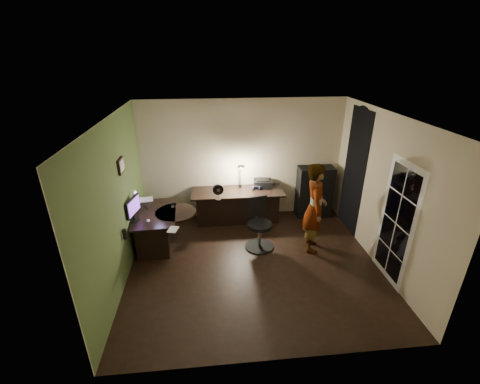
{
  "coord_description": "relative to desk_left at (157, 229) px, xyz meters",
  "views": [
    {
      "loc": [
        -0.75,
        -4.79,
        3.65
      ],
      "look_at": [
        -0.15,
        1.05,
        1.0
      ],
      "focal_mm": 24.0,
      "sensor_mm": 36.0,
      "label": 1
    }
  ],
  "objects": [
    {
      "name": "wall_back",
      "position": [
        1.83,
        1.18,
        0.98
      ],
      "size": [
        4.5,
        0.01,
        2.7
      ],
      "primitive_type": "cube",
      "color": "tan",
      "rests_on": "floor"
    },
    {
      "name": "ceiling",
      "position": [
        1.83,
        -0.83,
        2.34
      ],
      "size": [
        4.5,
        4.0,
        0.01
      ],
      "primitive_type": "cube",
      "color": "silver",
      "rests_on": "floor"
    },
    {
      "name": "notepad",
      "position": [
        0.4,
        -0.67,
        0.37
      ],
      "size": [
        0.21,
        0.25,
        0.01
      ],
      "primitive_type": "cube",
      "rotation": [
        0.0,
        0.0,
        -0.25
      ],
      "color": "silver",
      "rests_on": "desk_left"
    },
    {
      "name": "wall_left",
      "position": [
        -0.42,
        -0.83,
        0.98
      ],
      "size": [
        0.01,
        4.0,
        2.7
      ],
      "primitive_type": "cube",
      "color": "tan",
      "rests_on": "floor"
    },
    {
      "name": "desk_fan",
      "position": [
        1.25,
        0.4,
        0.57
      ],
      "size": [
        0.24,
        0.15,
        0.35
      ],
      "primitive_type": "cube",
      "rotation": [
        0.0,
        0.0,
        0.12
      ],
      "color": "black",
      "rests_on": "desk_right"
    },
    {
      "name": "headphones",
      "position": [
        2.1,
        0.82,
        0.44
      ],
      "size": [
        0.21,
        0.15,
        0.09
      ],
      "primitive_type": "cube",
      "rotation": [
        0.0,
        0.0,
        -0.39
      ],
      "color": "navy",
      "rests_on": "desk_right"
    },
    {
      "name": "arched_doorway",
      "position": [
        4.07,
        0.32,
        0.93
      ],
      "size": [
        0.01,
        0.9,
        2.6
      ],
      "primitive_type": "cube",
      "color": "black",
      "rests_on": "floor"
    },
    {
      "name": "cabinet",
      "position": [
        3.49,
        0.95,
        0.23
      ],
      "size": [
        0.8,
        0.41,
        1.2
      ],
      "primitive_type": "cube",
      "rotation": [
        0.0,
        0.0,
        -0.02
      ],
      "color": "black",
      "rests_on": "floor"
    },
    {
      "name": "wall_right",
      "position": [
        4.08,
        -0.83,
        0.98
      ],
      "size": [
        0.01,
        4.0,
        2.7
      ],
      "primitive_type": "cube",
      "color": "tan",
      "rests_on": "floor"
    },
    {
      "name": "mouse",
      "position": [
        -0.07,
        -0.33,
        0.38
      ],
      "size": [
        0.06,
        0.1,
        0.04
      ],
      "primitive_type": "ellipsoid",
      "rotation": [
        0.0,
        0.0,
        -0.02
      ],
      "color": "silver",
      "rests_on": "desk_left"
    },
    {
      "name": "monitor",
      "position": [
        -0.34,
        -0.27,
        0.53
      ],
      "size": [
        0.21,
        0.51,
        0.33
      ],
      "primitive_type": "cube",
      "rotation": [
        0.0,
        0.0,
        -0.23
      ],
      "color": "black",
      "rests_on": "desk_left"
    },
    {
      "name": "french_door",
      "position": [
        4.07,
        -1.38,
        0.68
      ],
      "size": [
        0.02,
        0.92,
        2.1
      ],
      "primitive_type": "cube",
      "color": "white",
      "rests_on": "floor"
    },
    {
      "name": "desk_left",
      "position": [
        0.0,
        0.0,
        0.0
      ],
      "size": [
        0.85,
        1.32,
        0.74
      ],
      "primitive_type": "cube",
      "rotation": [
        0.0,
        0.0,
        0.05
      ],
      "color": "black",
      "rests_on": "floor"
    },
    {
      "name": "laptop",
      "position": [
        -0.24,
        0.38,
        0.59
      ],
      "size": [
        0.39,
        0.37,
        0.23
      ],
      "primitive_type": "cube",
      "rotation": [
        0.0,
        0.0,
        0.16
      ],
      "color": "silver",
      "rests_on": "laptop_stand"
    },
    {
      "name": "speaker",
      "position": [
        -0.36,
        -0.88,
        0.45
      ],
      "size": [
        0.07,
        0.07,
        0.17
      ],
      "primitive_type": "cylinder",
      "rotation": [
        0.0,
        0.0,
        -0.05
      ],
      "color": "black",
      "rests_on": "desk_left"
    },
    {
      "name": "green_wall_overlay",
      "position": [
        -0.41,
        -0.83,
        0.98
      ],
      "size": [
        0.0,
        4.0,
        2.7
      ],
      "primitive_type": "cube",
      "color": "#485E2C",
      "rests_on": "floor"
    },
    {
      "name": "person",
      "position": [
        3.04,
        -0.4,
        0.52
      ],
      "size": [
        0.54,
        0.71,
        1.77
      ],
      "primitive_type": "imported",
      "rotation": [
        0.0,
        0.0,
        1.37
      ],
      "color": "#D8A88C",
      "rests_on": "floor"
    },
    {
      "name": "framed_picture",
      "position": [
        -0.39,
        -0.38,
        1.48
      ],
      "size": [
        0.04,
        0.3,
        0.25
      ],
      "primitive_type": "cube",
      "color": "black",
      "rests_on": "wall_left"
    },
    {
      "name": "office_chair",
      "position": [
        2.02,
        -0.28,
        0.14
      ],
      "size": [
        0.66,
        0.66,
        1.02
      ],
      "primitive_type": "cube",
      "rotation": [
        0.0,
        0.0,
        0.18
      ],
      "color": "black",
      "rests_on": "floor"
    },
    {
      "name": "wall_front",
      "position": [
        1.83,
        -2.83,
        0.98
      ],
      "size": [
        4.5,
        0.01,
        2.7
      ],
      "primitive_type": "cube",
      "color": "tan",
      "rests_on": "floor"
    },
    {
      "name": "desk_right",
      "position": [
        1.69,
        0.8,
        0.01
      ],
      "size": [
        2.03,
        0.72,
        0.76
      ],
      "primitive_type": "cube",
      "rotation": [
        0.0,
        0.0,
        -0.0
      ],
      "color": "black",
      "rests_on": "floor"
    },
    {
      "name": "phone",
      "position": [
        0.32,
        0.23,
        0.37
      ],
      "size": [
        0.07,
        0.13,
        0.01
      ],
      "primitive_type": "cube",
      "rotation": [
        0.0,
        0.0,
        0.07
      ],
      "color": "black",
      "rests_on": "desk_left"
    },
    {
      "name": "laptop_stand",
      "position": [
        -0.28,
        0.38,
        0.42
      ],
      "size": [
        0.27,
        0.23,
        0.1
      ],
      "primitive_type": "cube",
      "rotation": [
        0.0,
        0.0,
        -0.1
      ],
      "color": "silver",
      "rests_on": "desk_left"
    },
    {
      "name": "floor",
      "position": [
        1.83,
        -0.83,
        -0.37
      ],
      "size": [
        4.5,
        4.0,
        0.01
      ],
      "primitive_type": "cube",
      "color": "black",
      "rests_on": "ground"
    },
    {
      "name": "printer",
      "position": [
        2.28,
        0.98,
        0.49
      ],
      "size": [
        0.43,
        0.35,
        0.18
      ],
      "primitive_type": "cube",
      "rotation": [
        0.0,
        0.0,
        -0.1
      ],
      "color": "black",
      "rests_on": "desk_right"
    },
    {
      "name": "desk_lamp",
      "position": [
        1.76,
        1.0,
        0.71
      ],
      "size": [
        0.19,
        0.3,
        0.63
      ],
      "primitive_type": "cube",
      "rotation": [
        0.0,
        0.0,
        -0.15
      ],
      "color": "black",
      "rests_on": "desk_right"
    },
    {
      "name": "pen",
      "position": [
        -0.19,
        0.21,
        0.37
      ],
      "size": [
        0.08,
        0.11,
        0.01
      ],
      "primitive_type": "cube",
      "rotation": [
        0.0,
        0.0,
        0.64
      ],
      "color": "black",
      "rests_on": "desk_left"
    }
  ]
}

